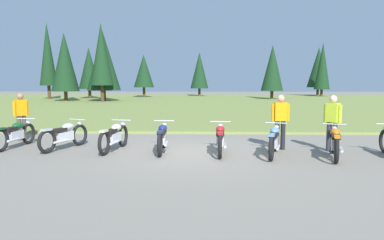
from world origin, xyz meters
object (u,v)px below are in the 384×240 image
Objects in this scene: motorcycle_red at (220,139)px; motorcycle_orange at (335,142)px; rider_checking_bike at (21,114)px; motorcycle_navy at (162,137)px; motorcycle_silver at (65,135)px; motorcycle_sky_blue at (274,140)px; motorcycle_british_green at (16,134)px; rider_with_back_turned at (280,119)px; rider_near_row_end at (332,120)px; motorcycle_cream at (114,136)px.

motorcycle_orange is at bearing -9.61° from motorcycle_red.
motorcycle_navy is at bearing -20.40° from rider_checking_bike.
motorcycle_silver is 7.88m from motorcycle_orange.
rider_checking_bike is (-8.37, 2.41, 0.51)m from motorcycle_sky_blue.
motorcycle_british_green is at bearing 173.44° from motorcycle_navy.
motorcycle_silver is 6.61m from rider_with_back_turned.
motorcycle_red and motorcycle_sky_blue have the same top height.
rider_with_back_turned is (0.37, 0.96, 0.51)m from motorcycle_sky_blue.
motorcycle_navy is 1.00× the size of motorcycle_red.
motorcycle_british_green is at bearing 172.65° from motorcycle_sky_blue.
motorcycle_sky_blue is (1.49, -0.27, 0.00)m from motorcycle_red.
motorcycle_silver is 1.20× the size of rider_with_back_turned.
rider_near_row_end is (9.67, -0.36, 0.51)m from motorcycle_british_green.
motorcycle_red is 1.26× the size of rider_near_row_end.
motorcycle_cream is 1.03× the size of motorcycle_orange.
motorcycle_navy is (3.04, -0.33, 0.00)m from motorcycle_silver.
motorcycle_orange is at bearing -7.61° from motorcycle_british_green.
rider_with_back_turned is (8.22, -0.06, 0.51)m from motorcycle_british_green.
rider_with_back_turned reaches higher than motorcycle_silver.
motorcycle_sky_blue is 1.00× the size of motorcycle_orange.
rider_with_back_turned is (6.59, 0.15, 0.51)m from motorcycle_silver.
motorcycle_sky_blue is (7.85, -1.01, 0.00)m from motorcycle_british_green.
rider_near_row_end is (1.82, 0.65, 0.51)m from motorcycle_sky_blue.
motorcycle_silver is at bearing 178.90° from rider_near_row_end.
motorcycle_cream is at bearing -6.66° from motorcycle_silver.
motorcycle_navy is at bearing 171.36° from motorcycle_orange.
motorcycle_sky_blue is 1.14m from rider_with_back_turned.
motorcycle_silver and motorcycle_sky_blue have the same top height.
motorcycle_red is 2.04m from rider_with_back_turned.
rider_checking_bike and rider_near_row_end have the same top height.
motorcycle_british_green and motorcycle_cream have the same top height.
rider_checking_bike reaches higher than motorcycle_british_green.
motorcycle_orange is 10.33m from rider_checking_bike.
rider_near_row_end is (8.04, -0.15, 0.51)m from motorcycle_silver.
motorcycle_navy and motorcycle_sky_blue have the same top height.
motorcycle_cream is at bearing -176.22° from rider_with_back_turned.
rider_with_back_turned is at bearing 3.78° from motorcycle_cream.
motorcycle_red is 3.12m from motorcycle_orange.
motorcycle_sky_blue is (4.64, -0.63, 0.00)m from motorcycle_cream.
motorcycle_silver is 1.20× the size of rider_near_row_end.
rider_near_row_end reaches higher than motorcycle_sky_blue.
rider_with_back_turned is at bearing 168.29° from rider_near_row_end.
motorcycle_british_green is 1.26× the size of rider_checking_bike.
motorcycle_orange is 1.22× the size of rider_checking_bike.
rider_checking_bike reaches higher than motorcycle_sky_blue.
motorcycle_red is at bearing -173.39° from rider_near_row_end.
rider_with_back_turned reaches higher than motorcycle_cream.
motorcycle_navy is 3.61m from rider_with_back_turned.
rider_with_back_turned is at bearing 68.96° from motorcycle_sky_blue.
motorcycle_british_green is 6.41m from motorcycle_red.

